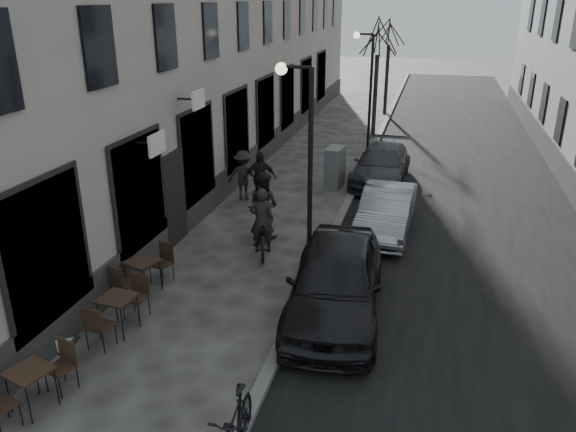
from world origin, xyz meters
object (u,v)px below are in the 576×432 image
at_px(utility_cabinet, 335,168).
at_px(car_near, 335,281).
at_px(tree_near, 378,38).
at_px(tree_far, 390,31).
at_px(bistro_set_b, 118,311).
at_px(car_mid, 386,211).
at_px(sign_board, 60,327).
at_px(pedestrian_far, 260,179).
at_px(streetlamp_far, 367,79).
at_px(bistro_set_a, 32,385).
at_px(bistro_set_c, 143,273).
at_px(bicycle, 262,232).
at_px(pedestrian_mid, 243,175).
at_px(car_far, 381,165).
at_px(pedestrian_near, 264,204).
at_px(streetlamp_near, 303,148).

relative_size(utility_cabinet, car_near, 0.31).
bearing_deg(tree_near, utility_cabinet, -93.13).
distance_m(tree_far, bistro_set_b, 25.23).
distance_m(tree_near, bistro_set_b, 19.39).
relative_size(tree_near, car_mid, 1.42).
xyz_separation_m(tree_far, car_mid, (1.73, -18.02, -4.00)).
xyz_separation_m(tree_far, sign_board, (-3.91, -25.43, -4.24)).
xyz_separation_m(tree_near, pedestrian_far, (-2.50, -10.73, -3.75)).
bearing_deg(tree_far, streetlamp_far, -90.46).
height_order(streetlamp_far, bistro_set_a, streetlamp_far).
bearing_deg(bistro_set_c, bistro_set_a, -69.92).
distance_m(tree_near, bicycle, 14.84).
relative_size(streetlamp_far, bistro_set_b, 3.07).
distance_m(bistro_set_a, pedestrian_mid, 10.79).
bearing_deg(pedestrian_mid, bistro_set_a, 84.38).
height_order(streetlamp_far, pedestrian_mid, streetlamp_far).
height_order(tree_near, pedestrian_mid, tree_near).
xyz_separation_m(tree_far, bistro_set_b, (-3.06, -24.69, -4.17)).
height_order(bistro_set_c, sign_board, sign_board).
relative_size(streetlamp_far, car_near, 1.06).
distance_m(sign_board, car_far, 13.18).
relative_size(streetlamp_far, tree_near, 0.89).
bearing_deg(sign_board, pedestrian_mid, 79.59).
xyz_separation_m(sign_board, car_far, (5.01, 12.19, 0.24)).
bearing_deg(bistro_set_c, car_far, 83.42).
relative_size(tree_far, bistro_set_b, 3.44).
xyz_separation_m(pedestrian_mid, pedestrian_far, (0.70, -0.38, 0.06)).
xyz_separation_m(streetlamp_far, bistro_set_c, (-3.31, -14.04, -2.67)).
height_order(streetlamp_far, car_far, streetlamp_far).
bearing_deg(pedestrian_near, streetlamp_near, 156.83).
height_order(sign_board, utility_cabinet, utility_cabinet).
bearing_deg(car_mid, bistro_set_b, -123.51).
xyz_separation_m(bistro_set_a, bistro_set_c, (-0.15, 4.09, 0.02)).
bearing_deg(pedestrian_near, bistro_set_b, 102.66).
distance_m(bistro_set_a, pedestrian_near, 8.18).
xyz_separation_m(streetlamp_near, streetlamp_far, (0.00, 12.00, 0.00)).
xyz_separation_m(bistro_set_c, pedestrian_mid, (0.18, 6.69, 0.36)).
xyz_separation_m(pedestrian_near, car_far, (2.74, 5.88, -0.29)).
xyz_separation_m(bistro_set_b, car_far, (4.16, 11.45, 0.17)).
distance_m(bicycle, car_near, 3.69).
xyz_separation_m(pedestrian_mid, car_near, (4.30, -6.58, -0.03)).
xyz_separation_m(utility_cabinet, pedestrian_mid, (-2.75, -2.06, 0.11)).
bearing_deg(utility_cabinet, bicycle, -92.46).
relative_size(streetlamp_far, bistro_set_a, 3.19).
bearing_deg(bistro_set_a, tree_far, 99.50).
xyz_separation_m(streetlamp_near, car_far, (1.17, 7.76, -2.50)).
distance_m(streetlamp_near, pedestrian_near, 3.30).
relative_size(bistro_set_c, pedestrian_far, 0.92).
height_order(bistro_set_c, pedestrian_far, pedestrian_far).
bearing_deg(pedestrian_far, streetlamp_far, 48.02).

